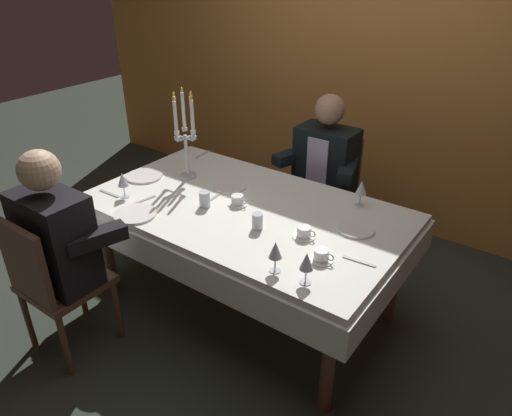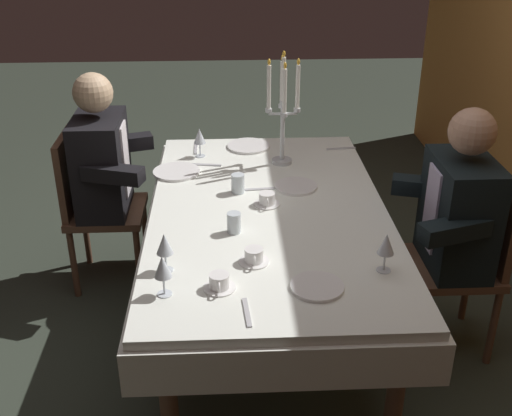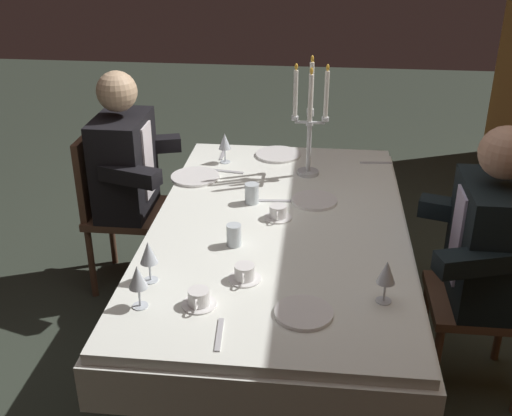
# 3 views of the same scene
# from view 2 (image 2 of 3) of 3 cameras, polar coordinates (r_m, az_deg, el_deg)

# --- Properties ---
(ground_plane) EXTENTS (12.00, 12.00, 0.00)m
(ground_plane) POSITION_cam_2_polar(r_m,az_deg,el_deg) (3.36, 1.06, -11.46)
(ground_plane) COLOR #31382D
(dining_table) EXTENTS (1.94, 1.14, 0.74)m
(dining_table) POSITION_cam_2_polar(r_m,az_deg,el_deg) (3.01, 1.16, -2.13)
(dining_table) COLOR white
(dining_table) RESTS_ON ground_plane
(candelabra) EXTENTS (0.19, 0.19, 0.61)m
(candelabra) POSITION_cam_2_polar(r_m,az_deg,el_deg) (3.37, 2.43, 8.69)
(candelabra) COLOR silver
(candelabra) RESTS_ON dining_table
(dinner_plate_0) EXTENTS (0.25, 0.25, 0.01)m
(dinner_plate_0) POSITION_cam_2_polar(r_m,az_deg,el_deg) (3.69, -0.67, 5.61)
(dinner_plate_0) COLOR white
(dinner_plate_0) RESTS_ON dining_table
(dinner_plate_1) EXTENTS (0.20, 0.20, 0.01)m
(dinner_plate_1) POSITION_cam_2_polar(r_m,az_deg,el_deg) (2.40, 5.53, -7.06)
(dinner_plate_1) COLOR white
(dinner_plate_1) RESTS_ON dining_table
(dinner_plate_2) EXTENTS (0.25, 0.25, 0.01)m
(dinner_plate_2) POSITION_cam_2_polar(r_m,az_deg,el_deg) (3.37, -7.18, 3.27)
(dinner_plate_2) COLOR white
(dinner_plate_2) RESTS_ON dining_table
(dinner_plate_3) EXTENTS (0.21, 0.21, 0.01)m
(dinner_plate_3) POSITION_cam_2_polar(r_m,az_deg,el_deg) (3.18, 3.61, 1.96)
(dinner_plate_3) COLOR white
(dinner_plate_3) RESTS_ON dining_table
(wine_glass_0) EXTENTS (0.07, 0.07, 0.16)m
(wine_glass_0) POSITION_cam_2_polar(r_m,az_deg,el_deg) (3.53, -5.11, 6.39)
(wine_glass_0) COLOR silver
(wine_glass_0) RESTS_ON dining_table
(wine_glass_1) EXTENTS (0.07, 0.07, 0.16)m
(wine_glass_1) POSITION_cam_2_polar(r_m,az_deg,el_deg) (2.46, -8.24, -3.33)
(wine_glass_1) COLOR silver
(wine_glass_1) RESTS_ON dining_table
(wine_glass_2) EXTENTS (0.07, 0.07, 0.16)m
(wine_glass_2) POSITION_cam_2_polar(r_m,az_deg,el_deg) (2.32, -8.41, -5.37)
(wine_glass_2) COLOR silver
(wine_glass_2) RESTS_ON dining_table
(wine_glass_3) EXTENTS (0.07, 0.07, 0.16)m
(wine_glass_3) POSITION_cam_2_polar(r_m,az_deg,el_deg) (2.48, 11.65, -3.27)
(wine_glass_3) COLOR silver
(wine_glass_3) RESTS_ON dining_table
(water_tumbler_0) EXTENTS (0.07, 0.07, 0.10)m
(water_tumbler_0) POSITION_cam_2_polar(r_m,az_deg,el_deg) (3.11, -1.64, 2.22)
(water_tumbler_0) COLOR silver
(water_tumbler_0) RESTS_ON dining_table
(water_tumbler_1) EXTENTS (0.06, 0.06, 0.09)m
(water_tumbler_1) POSITION_cam_2_polar(r_m,az_deg,el_deg) (2.74, -2.00, -1.34)
(water_tumbler_1) COLOR silver
(water_tumbler_1) RESTS_ON dining_table
(coffee_cup_0) EXTENTS (0.13, 0.12, 0.06)m
(coffee_cup_0) POSITION_cam_2_polar(r_m,az_deg,el_deg) (2.99, 0.98, 0.75)
(coffee_cup_0) COLOR white
(coffee_cup_0) RESTS_ON dining_table
(coffee_cup_1) EXTENTS (0.13, 0.12, 0.06)m
(coffee_cup_1) POSITION_cam_2_polar(r_m,az_deg,el_deg) (2.38, -3.33, -6.72)
(coffee_cup_1) COLOR white
(coffee_cup_1) RESTS_ON dining_table
(coffee_cup_2) EXTENTS (0.13, 0.12, 0.06)m
(coffee_cup_2) POSITION_cam_2_polar(r_m,az_deg,el_deg) (2.53, -0.18, -4.40)
(coffee_cup_2) COLOR white
(coffee_cup_2) RESTS_ON dining_table
(spoon_0) EXTENTS (0.17, 0.03, 0.01)m
(spoon_0) POSITION_cam_2_polar(r_m,az_deg,el_deg) (2.26, -0.82, -9.38)
(spoon_0) COLOR #B7B7BC
(spoon_0) RESTS_ON dining_table
(fork_1) EXTENTS (0.04, 0.17, 0.01)m
(fork_1) POSITION_cam_2_polar(r_m,az_deg,el_deg) (3.70, 7.67, 5.34)
(fork_1) COLOR #B7B7BC
(fork_1) RESTS_ON dining_table
(spoon_2) EXTENTS (0.04, 0.17, 0.01)m
(spoon_2) POSITION_cam_2_polar(r_m,az_deg,el_deg) (3.45, -4.55, 3.91)
(spoon_2) COLOR #B7B7BC
(spoon_2) RESTS_ON dining_table
(fork_3) EXTENTS (0.03, 0.17, 0.01)m
(fork_3) POSITION_cam_2_polar(r_m,az_deg,el_deg) (3.15, 0.12, 1.70)
(fork_3) COLOR #B7B7BC
(fork_3) RESTS_ON dining_table
(fork_4) EXTENTS (0.17, 0.02, 0.01)m
(fork_4) POSITION_cam_2_polar(r_m,az_deg,el_deg) (3.68, -5.45, 5.36)
(fork_4) COLOR #B7B7BC
(fork_4) RESTS_ON dining_table
(seated_diner_0) EXTENTS (0.63, 0.48, 1.24)m
(seated_diner_0) POSITION_cam_2_polar(r_m,az_deg,el_deg) (3.57, -13.86, 3.89)
(seated_diner_0) COLOR brown
(seated_diner_0) RESTS_ON ground_plane
(seated_diner_1) EXTENTS (0.63, 0.48, 1.24)m
(seated_diner_1) POSITION_cam_2_polar(r_m,az_deg,el_deg) (3.08, 17.94, -0.43)
(seated_diner_1) COLOR brown
(seated_diner_1) RESTS_ON ground_plane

